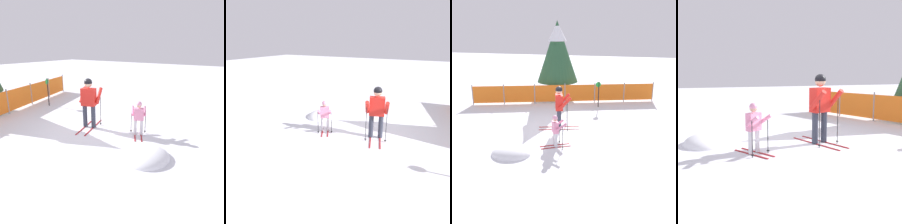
% 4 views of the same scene
% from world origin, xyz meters
% --- Properties ---
extents(ground_plane, '(60.00, 60.00, 0.00)m').
position_xyz_m(ground_plane, '(0.00, 0.00, 0.00)').
color(ground_plane, white).
extents(skier_adult, '(1.77, 0.97, 1.84)m').
position_xyz_m(skier_adult, '(0.29, 0.17, 1.10)').
color(skier_adult, maroon).
rests_on(skier_adult, ground_plane).
extents(skier_child, '(1.10, 0.79, 1.19)m').
position_xyz_m(skier_child, '(0.64, -1.71, 0.70)').
color(skier_child, maroon).
rests_on(skier_child, ground_plane).
extents(snow_mound, '(1.39, 1.18, 0.56)m').
position_xyz_m(snow_mound, '(-0.70, -2.69, 0.00)').
color(snow_mound, white).
rests_on(snow_mound, ground_plane).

